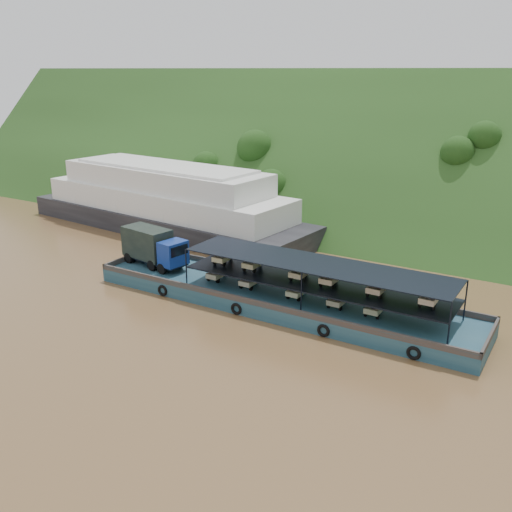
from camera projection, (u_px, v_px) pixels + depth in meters
The scene contains 4 objects.
ground at pixel (258, 303), 50.29m from camera, with size 160.00×160.00×0.00m, color brown.
hillside at pixel (391, 217), 79.50m from camera, with size 140.00×28.00×28.00m, color #1C3613.
cargo_barge at pixel (262, 289), 50.16m from camera, with size 35.05×7.18×4.87m.
passenger_ferry at pixel (166, 201), 72.61m from camera, with size 41.93×13.89×8.34m.
Camera 1 is at (24.05, -39.77, 19.66)m, focal length 40.00 mm.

